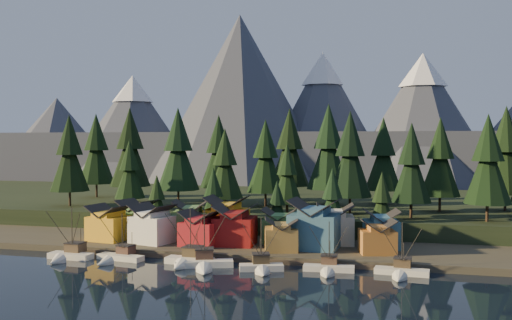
% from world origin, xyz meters
% --- Properties ---
extents(ground, '(500.00, 500.00, 0.00)m').
position_xyz_m(ground, '(0.00, 0.00, 0.00)').
color(ground, black).
rests_on(ground, ground).
extents(shore_strip, '(400.00, 50.00, 1.50)m').
position_xyz_m(shore_strip, '(0.00, 40.00, 0.75)').
color(shore_strip, '#3C372C').
rests_on(shore_strip, ground).
extents(hillside, '(420.00, 100.00, 6.00)m').
position_xyz_m(hillside, '(0.00, 90.00, 3.00)').
color(hillside, black).
rests_on(hillside, ground).
extents(dock, '(80.00, 4.00, 1.00)m').
position_xyz_m(dock, '(0.00, 16.50, 0.50)').
color(dock, '#463C32').
rests_on(dock, ground).
extents(mountain_ridge, '(560.00, 190.00, 90.00)m').
position_xyz_m(mountain_ridge, '(-4.20, 213.59, 26.06)').
color(mountain_ridge, '#4F5366').
rests_on(mountain_ridge, ground).
extents(boat_0, '(10.19, 11.00, 12.60)m').
position_xyz_m(boat_0, '(-34.62, 7.94, 2.49)').
color(boat_0, silver).
rests_on(boat_0, ground).
extents(boat_1, '(11.22, 11.92, 11.19)m').
position_xyz_m(boat_1, '(-23.60, 9.47, 1.99)').
color(boat_1, silver).
rests_on(boat_1, ground).
extents(boat_2, '(10.55, 11.39, 12.86)m').
position_xyz_m(boat_2, '(-7.58, 9.69, 2.52)').
color(boat_2, white).
rests_on(boat_2, ground).
extents(boat_3, '(12.55, 13.01, 12.88)m').
position_xyz_m(boat_3, '(-3.07, 7.70, 2.34)').
color(boat_3, white).
rests_on(boat_3, ground).
extents(boat_4, '(9.51, 10.12, 11.68)m').
position_xyz_m(boat_4, '(8.90, 7.84, 2.34)').
color(boat_4, silver).
rests_on(boat_4, ground).
extents(boat_5, '(10.49, 11.32, 10.90)m').
position_xyz_m(boat_5, '(21.81, 10.31, 1.97)').
color(boat_5, silver).
rests_on(boat_5, ground).
extents(boat_6, '(10.79, 11.60, 11.21)m').
position_xyz_m(boat_6, '(35.68, 10.86, 2.03)').
color(boat_6, white).
rests_on(boat_6, ground).
extents(house_front_0, '(9.79, 9.40, 8.62)m').
position_xyz_m(house_front_0, '(-33.76, 24.37, 6.03)').
color(house_front_0, gold).
rests_on(house_front_0, shore_strip).
extents(house_front_1, '(10.67, 10.41, 9.16)m').
position_xyz_m(house_front_1, '(-21.92, 23.94, 6.31)').
color(house_front_1, white).
rests_on(house_front_1, shore_strip).
extents(house_front_2, '(9.36, 9.41, 8.13)m').
position_xyz_m(house_front_2, '(-9.57, 23.65, 5.77)').
color(house_front_2, maroon).
rests_on(house_front_2, shore_strip).
extents(house_front_3, '(9.69, 9.28, 9.41)m').
position_xyz_m(house_front_3, '(-2.08, 26.09, 6.44)').
color(house_front_3, maroon).
rests_on(house_front_3, shore_strip).
extents(house_front_4, '(8.79, 9.20, 7.27)m').
position_xyz_m(house_front_4, '(9.82, 22.10, 5.32)').
color(house_front_4, '#A97F3C').
rests_on(house_front_4, shore_strip).
extents(house_front_5, '(11.32, 10.44, 11.16)m').
position_xyz_m(house_front_5, '(16.60, 26.17, 7.36)').
color(house_front_5, '#34607D').
rests_on(house_front_5, shore_strip).
extents(house_front_6, '(8.84, 8.54, 7.37)m').
position_xyz_m(house_front_6, '(30.62, 24.25, 5.37)').
color(house_front_6, '#B16D2D').
rests_on(house_front_6, shore_strip).
extents(house_back_0, '(9.81, 9.55, 9.08)m').
position_xyz_m(house_back_0, '(-30.39, 32.92, 6.27)').
color(house_back_0, '#4C8347').
rests_on(house_back_0, shore_strip).
extents(house_back_1, '(10.29, 10.37, 9.58)m').
position_xyz_m(house_back_1, '(-14.82, 30.85, 6.53)').
color(house_back_1, '#537F45').
rests_on(house_back_1, shore_strip).
extents(house_back_2, '(10.03, 9.22, 10.53)m').
position_xyz_m(house_back_2, '(-6.36, 33.44, 7.03)').
color(house_back_2, gold).
rests_on(house_back_2, shore_strip).
extents(house_back_3, '(8.45, 7.61, 8.22)m').
position_xyz_m(house_back_3, '(7.52, 31.34, 5.82)').
color(house_back_3, '#3E7341').
rests_on(house_back_3, shore_strip).
extents(house_back_4, '(9.83, 9.54, 9.44)m').
position_xyz_m(house_back_4, '(20.44, 33.25, 6.46)').
color(house_back_4, beige).
rests_on(house_back_4, shore_strip).
extents(house_back_5, '(8.94, 9.01, 8.66)m').
position_xyz_m(house_back_5, '(31.23, 30.95, 6.05)').
color(house_back_5, teal).
rests_on(house_back_5, shore_strip).
extents(tree_hill_0, '(11.92, 11.92, 27.77)m').
position_xyz_m(tree_hill_0, '(-62.00, 52.00, 21.18)').
color(tree_hill_0, '#332319').
rests_on(tree_hill_0, hillside).
extents(tree_hill_1, '(13.13, 13.13, 30.58)m').
position_xyz_m(tree_hill_1, '(-50.00, 68.00, 22.72)').
color(tree_hill_1, '#332319').
rests_on(tree_hill_1, hillside).
extents(tree_hill_2, '(8.73, 8.73, 20.34)m').
position_xyz_m(tree_hill_2, '(-40.00, 48.00, 17.11)').
color(tree_hill_2, '#332319').
rests_on(tree_hill_2, hillside).
extents(tree_hill_3, '(12.85, 12.85, 29.93)m').
position_xyz_m(tree_hill_3, '(-30.00, 60.00, 22.36)').
color(tree_hill_3, '#332319').
rests_on(tree_hill_3, hillside).
extents(tree_hill_4, '(12.14, 12.14, 28.29)m').
position_xyz_m(tree_hill_4, '(-22.00, 75.00, 21.47)').
color(tree_hill_4, '#332319').
rests_on(tree_hill_4, hillside).
extents(tree_hill_5, '(10.01, 10.01, 23.33)m').
position_xyz_m(tree_hill_5, '(-12.00, 50.00, 18.75)').
color(tree_hill_5, '#332319').
rests_on(tree_hill_5, hillside).
extents(tree_hill_6, '(11.27, 11.27, 26.26)m').
position_xyz_m(tree_hill_6, '(-4.00, 65.00, 20.36)').
color(tree_hill_6, '#332319').
rests_on(tree_hill_6, hillside).
extents(tree_hill_7, '(8.26, 8.26, 19.24)m').
position_xyz_m(tree_hill_7, '(6.00, 48.00, 16.51)').
color(tree_hill_7, '#332319').
rests_on(tree_hill_7, hillside).
extents(tree_hill_8, '(13.36, 13.36, 31.11)m').
position_xyz_m(tree_hill_8, '(14.00, 72.00, 23.01)').
color(tree_hill_8, '#332319').
rests_on(tree_hill_8, hillside).
extents(tree_hill_9, '(12.03, 12.03, 28.02)m').
position_xyz_m(tree_hill_9, '(22.00, 55.00, 21.32)').
color(tree_hill_9, '#332319').
rests_on(tree_hill_9, hillside).
extents(tree_hill_10, '(11.65, 11.65, 27.15)m').
position_xyz_m(tree_hill_10, '(30.00, 80.00, 20.84)').
color(tree_hill_10, '#332319').
rests_on(tree_hill_10, hillside).
extents(tree_hill_11, '(10.56, 10.56, 24.60)m').
position_xyz_m(tree_hill_11, '(38.00, 50.00, 19.45)').
color(tree_hill_11, '#332319').
rests_on(tree_hill_11, hillside).
extents(tree_hill_12, '(11.35, 11.35, 26.44)m').
position_xyz_m(tree_hill_12, '(46.00, 66.00, 20.46)').
color(tree_hill_12, '#332319').
rests_on(tree_hill_12, hillside).
extents(tree_hill_13, '(11.40, 11.40, 26.55)m').
position_xyz_m(tree_hill_13, '(56.00, 48.00, 20.51)').
color(tree_hill_13, '#332319').
rests_on(tree_hill_13, hillside).
extents(tree_hill_14, '(12.78, 12.78, 29.76)m').
position_xyz_m(tree_hill_14, '(64.00, 72.00, 22.27)').
color(tree_hill_14, '#332319').
rests_on(tree_hill_14, hillside).
extents(tree_hill_15, '(13.06, 13.06, 30.42)m').
position_xyz_m(tree_hill_15, '(0.00, 82.00, 22.63)').
color(tree_hill_15, '#332319').
rests_on(tree_hill_15, hillside).
extents(tree_hill_16, '(12.61, 12.61, 29.37)m').
position_xyz_m(tree_hill_16, '(-68.00, 78.00, 22.06)').
color(tree_hill_16, '#332319').
rests_on(tree_hill_16, hillside).
extents(tree_shore_0, '(6.56, 6.56, 15.28)m').
position_xyz_m(tree_shore_0, '(-28.00, 40.00, 9.84)').
color(tree_shore_0, '#332319').
rests_on(tree_shore_0, shore_strip).
extents(tree_shore_1, '(7.49, 7.49, 17.44)m').
position_xyz_m(tree_shore_1, '(-12.00, 40.00, 11.03)').
color(tree_shore_1, '#332319').
rests_on(tree_shore_1, shore_strip).
extents(tree_shore_2, '(6.16, 6.16, 14.35)m').
position_xyz_m(tree_shore_2, '(5.00, 40.00, 9.33)').
color(tree_shore_2, '#332319').
rests_on(tree_shore_2, shore_strip).
extents(tree_shore_3, '(7.60, 7.60, 17.71)m').
position_xyz_m(tree_shore_3, '(19.00, 40.00, 11.18)').
color(tree_shore_3, '#332319').
rests_on(tree_shore_3, shore_strip).
extents(tree_shore_4, '(7.29, 7.29, 16.98)m').
position_xyz_m(tree_shore_4, '(31.00, 40.00, 10.77)').
color(tree_shore_4, '#332319').
rests_on(tree_shore_4, shore_strip).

